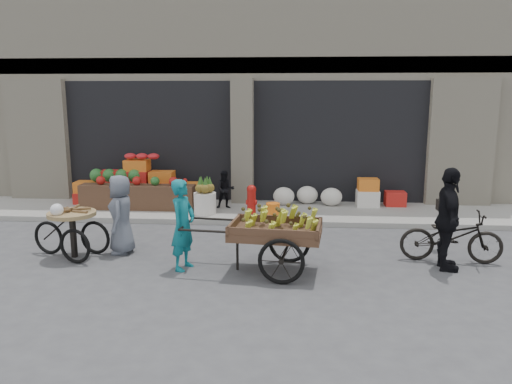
# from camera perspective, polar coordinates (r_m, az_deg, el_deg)

# --- Properties ---
(ground) EXTENTS (80.00, 80.00, 0.00)m
(ground) POSITION_cam_1_polar(r_m,az_deg,el_deg) (8.33, -5.04, -9.18)
(ground) COLOR #424244
(ground) RESTS_ON ground
(sidewalk) EXTENTS (18.00, 2.20, 0.12)m
(sidewalk) POSITION_cam_1_polar(r_m,az_deg,el_deg) (12.21, -1.94, -2.26)
(sidewalk) COLOR gray
(sidewalk) RESTS_ON ground
(building) EXTENTS (14.00, 6.45, 7.00)m
(building) POSITION_cam_1_polar(r_m,az_deg,el_deg) (15.80, -0.43, 12.89)
(building) COLOR beige
(building) RESTS_ON ground
(fruit_display) EXTENTS (3.10, 1.12, 1.24)m
(fruit_display) POSITION_cam_1_polar(r_m,az_deg,el_deg) (12.86, -12.89, 0.93)
(fruit_display) COLOR red
(fruit_display) RESTS_ON sidewalk
(pineapple_bin) EXTENTS (0.52, 0.52, 0.50)m
(pineapple_bin) POSITION_cam_1_polar(r_m,az_deg,el_deg) (11.76, -5.85, -1.28)
(pineapple_bin) COLOR silver
(pineapple_bin) RESTS_ON sidewalk
(fire_hydrant) EXTENTS (0.22, 0.22, 0.71)m
(fire_hydrant) POSITION_cam_1_polar(r_m,az_deg,el_deg) (11.54, -0.52, -0.78)
(fire_hydrant) COLOR #A5140F
(fire_hydrant) RESTS_ON sidewalk
(orange_bucket) EXTENTS (0.32, 0.32, 0.30)m
(orange_bucket) POSITION_cam_1_polar(r_m,az_deg,el_deg) (11.51, 1.94, -2.00)
(orange_bucket) COLOR orange
(orange_bucket) RESTS_ON sidewalk
(right_bay_goods) EXTENTS (3.35, 0.60, 0.70)m
(right_bay_goods) POSITION_cam_1_polar(r_m,az_deg,el_deg) (12.72, 10.14, -0.28)
(right_bay_goods) COLOR silver
(right_bay_goods) RESTS_ON sidewalk
(seated_person) EXTENTS (0.51, 0.43, 0.93)m
(seated_person) POSITION_cam_1_polar(r_m,az_deg,el_deg) (12.24, -3.53, 0.27)
(seated_person) COLOR black
(seated_person) RESTS_ON sidewalk
(banana_cart) EXTENTS (2.57, 1.26, 1.03)m
(banana_cart) POSITION_cam_1_polar(r_m,az_deg,el_deg) (8.11, 1.90, -4.12)
(banana_cart) COLOR #523424
(banana_cart) RESTS_ON ground
(vendor_woman) EXTENTS (0.51, 0.64, 1.52)m
(vendor_woman) POSITION_cam_1_polar(r_m,az_deg,el_deg) (8.35, -8.34, -3.72)
(vendor_woman) COLOR #0F6C78
(vendor_woman) RESTS_ON ground
(tricycle_cart) EXTENTS (1.46, 1.02, 0.95)m
(tricycle_cart) POSITION_cam_1_polar(r_m,az_deg,el_deg) (9.48, -20.26, -3.73)
(tricycle_cart) COLOR #9E7F51
(tricycle_cart) RESTS_ON ground
(vendor_grey) EXTENTS (0.57, 0.78, 1.45)m
(vendor_grey) POSITION_cam_1_polar(r_m,az_deg,el_deg) (9.44, -15.18, -2.48)
(vendor_grey) COLOR slate
(vendor_grey) RESTS_ON ground
(bicycle) EXTENTS (1.77, 0.78, 0.90)m
(bicycle) POSITION_cam_1_polar(r_m,az_deg,el_deg) (9.33, 21.41, -4.79)
(bicycle) COLOR black
(bicycle) RESTS_ON ground
(cyclist) EXTENTS (0.53, 1.05, 1.72)m
(cyclist) POSITION_cam_1_polar(r_m,az_deg,el_deg) (8.80, 21.10, -2.93)
(cyclist) COLOR black
(cyclist) RESTS_ON ground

